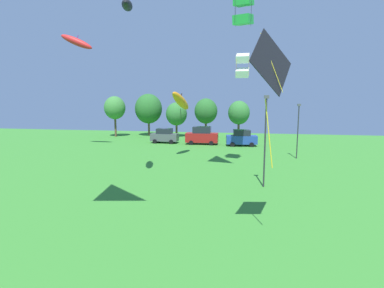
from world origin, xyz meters
TOP-DOWN VIEW (x-y plane):
  - kite_flying_0 at (-3.32, 33.46)m, footprint 1.74×4.53m
  - kite_flying_2 at (-17.35, 36.48)m, footprint 4.26×1.56m
  - kite_flying_4 at (3.42, 27.76)m, footprint 1.82×1.89m
  - kite_flying_5 at (4.89, 14.08)m, footprint 1.92×2.37m
  - kite_flying_7 at (3.32, 38.00)m, footprint 1.64×1.83m
  - kite_flying_8 at (-4.69, 22.00)m, footprint 1.70×3.43m
  - parked_car_leftmost at (-8.14, 43.94)m, footprint 4.11×2.00m
  - parked_car_second_from_left at (-2.40, 43.59)m, footprint 4.73×2.06m
  - parked_car_third_from_left at (3.34, 43.04)m, footprint 4.45×2.37m
  - light_post_0 at (5.30, 22.83)m, footprint 0.36×0.20m
  - light_post_1 at (9.52, 34.79)m, footprint 0.36×0.20m
  - treeline_tree_0 at (-18.88, 50.27)m, footprint 3.68×3.68m
  - treeline_tree_1 at (-13.48, 52.64)m, footprint 4.86×4.86m
  - treeline_tree_2 at (-8.13, 51.84)m, footprint 3.69×3.69m
  - treeline_tree_3 at (-2.78, 50.76)m, footprint 3.85×3.85m
  - treeline_tree_4 at (2.70, 50.84)m, footprint 3.56×3.56m

SIDE VIEW (x-z plane):
  - parked_car_leftmost at x=-8.14m, z-range -0.01..2.19m
  - parked_car_third_from_left at x=3.34m, z-range -0.01..2.28m
  - parked_car_second_from_left at x=-2.40m, z-range -0.03..2.56m
  - light_post_1 at x=9.52m, z-range 0.40..6.42m
  - light_post_0 at x=5.30m, z-range 0.41..7.17m
  - treeline_tree_2 at x=-8.13m, z-range 0.98..7.03m
  - treeline_tree_4 at x=2.70m, z-range 1.18..7.50m
  - treeline_tree_3 at x=-2.78m, z-range 1.22..7.93m
  - treeline_tree_1 at x=-13.48m, z-range 1.09..8.65m
  - treeline_tree_0 at x=-18.88m, z-range 1.50..8.61m
  - kite_flying_0 at x=-3.32m, z-range 4.68..7.93m
  - kite_flying_5 at x=4.89m, z-range 4.83..10.85m
  - kite_flying_7 at x=3.32m, z-range 9.01..12.06m
  - kite_flying_8 at x=-4.69m, z-range 12.47..13.76m
  - kite_flying_2 at x=-17.35m, z-range 12.47..14.89m
  - kite_flying_4 at x=3.42m, z-range 12.72..15.25m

